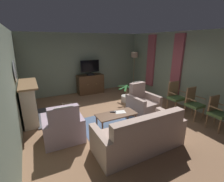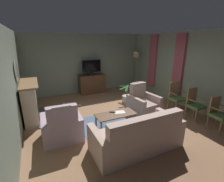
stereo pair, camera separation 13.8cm
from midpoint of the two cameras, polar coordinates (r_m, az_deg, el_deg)
The scene contains 23 objects.
ground_plane at distance 5.21m, azimuth 3.55°, elevation -10.23°, with size 6.09×7.25×0.04m, color #936B4C.
wall_back at distance 7.80m, azimuth -8.65°, elevation 9.63°, with size 6.09×0.10×2.73m, color gray.
wall_left at distance 4.17m, azimuth -31.82°, elevation 0.43°, with size 0.10×7.25×2.73m, color gray.
wall_right_with_window at distance 6.56m, azimuth 25.75°, elevation 6.67°, with size 0.10×7.25×2.73m, color gray.
curtain_panel_near at distance 6.67m, azimuth 23.11°, elevation 8.34°, with size 0.10×0.44×2.29m, color #A34C56.
curtain_panel_far at distance 7.73m, azimuth 14.73°, elevation 10.22°, with size 0.10×0.44×2.29m, color #A34C56.
rug_central at distance 4.83m, azimuth 3.69°, elevation -12.26°, with size 2.15×1.94×0.01m, color slate.
fireplace at distance 5.56m, azimuth -26.14°, elevation -3.61°, with size 0.85×1.52×1.20m.
wall_mirror_oval at distance 5.33m, azimuth -30.23°, elevation 6.24°, with size 0.06×0.83×0.62m, color #B2B7BF.
tv_cabinet at distance 7.69m, azimuth -6.62°, elevation 2.40°, with size 1.20×0.55×0.88m.
television at distance 7.48m, azimuth -6.70°, elevation 8.43°, with size 0.88×0.20×0.68m.
coffee_table at distance 4.58m, azimuth 2.20°, elevation -8.65°, with size 1.15×0.52×0.43m.
tv_remote at distance 4.65m, azimuth 1.04°, elevation -7.46°, with size 0.17×0.05×0.02m, color black.
folded_newspaper at distance 4.67m, azimuth 3.60°, elevation -7.50°, with size 0.30×0.22×0.01m, color silver.
sofa_floral at distance 3.83m, azimuth 10.25°, elevation -15.68°, with size 2.07×0.89×0.95m.
armchair_angled_to_table at distance 4.29m, azimuth -16.31°, elevation -12.34°, with size 0.97×0.91×1.03m.
armchair_by_fireplace at distance 5.56m, azimuth 11.58°, elevation -4.72°, with size 0.91×0.94×1.04m.
side_chair_beside_plant at distance 5.35m, azimuth 34.14°, elevation -6.41°, with size 0.45×0.45×0.93m.
side_chair_far_end at distance 5.71m, azimuth 27.84°, elevation -3.83°, with size 0.45×0.44×0.99m.
side_chair_tucked_against_wall at distance 6.13m, azimuth 22.50°, elevation -1.65°, with size 0.52×0.47×1.01m.
potted_plant_tall_palm_by_window at distance 6.61m, azimuth 5.99°, elevation -2.30°, with size 0.87×0.82×0.71m.
cat at distance 6.29m, azimuth -14.35°, elevation -4.60°, with size 0.66×0.34×0.21m.
floor_lamp at distance 8.25m, azimuth 9.11°, elevation 10.94°, with size 0.33×0.33×1.86m.
Camera 2 is at (-2.24, -4.04, 2.40)m, focal length 25.77 mm.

